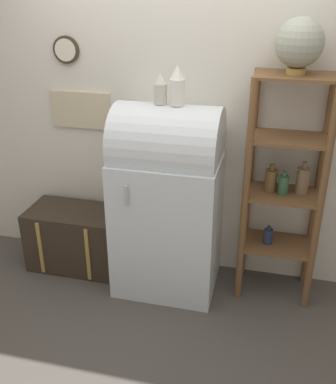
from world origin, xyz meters
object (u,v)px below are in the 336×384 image
(globe, at_px, (299,43))
(vase_center, at_px, (177,87))
(suitcase_trunk, at_px, (75,238))
(vase_left, at_px, (160,89))
(refrigerator, at_px, (168,198))

(globe, height_order, vase_center, globe)
(suitcase_trunk, distance_m, vase_left, 1.51)
(suitcase_trunk, xyz_separation_m, vase_center, (0.88, -0.06, 1.32))
(suitcase_trunk, distance_m, globe, 2.29)
(refrigerator, height_order, suitcase_trunk, refrigerator)
(refrigerator, height_order, vase_center, vase_center)
(suitcase_trunk, relative_size, vase_left, 3.55)
(suitcase_trunk, xyz_separation_m, vase_left, (0.76, -0.05, 1.30))
(refrigerator, height_order, vase_left, vase_left)
(vase_left, bearing_deg, refrigerator, -7.81)
(suitcase_trunk, bearing_deg, globe, 1.66)
(vase_center, bearing_deg, globe, 7.98)
(suitcase_trunk, height_order, vase_center, vase_center)
(refrigerator, distance_m, suitcase_trunk, 0.95)
(refrigerator, relative_size, globe, 4.24)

